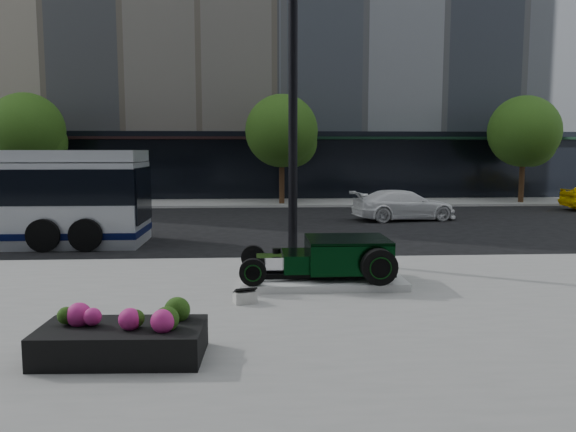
{
  "coord_description": "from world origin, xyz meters",
  "views": [
    {
      "loc": [
        -0.42,
        -16.54,
        2.93
      ],
      "look_at": [
        0.45,
        -1.89,
        1.2
      ],
      "focal_mm": 35.0,
      "sensor_mm": 36.0,
      "label": 1
    }
  ],
  "objects": [
    {
      "name": "display_plinth",
      "position": [
        0.98,
        -4.92,
        0.2
      ],
      "size": [
        3.4,
        1.8,
        0.15
      ],
      "primitive_type": "cube",
      "color": "silver",
      "rests_on": "sidewalk_near"
    },
    {
      "name": "sidewalk_near",
      "position": [
        0.0,
        -10.5,
        0.06
      ],
      "size": [
        70.0,
        17.0,
        0.12
      ],
      "primitive_type": "cube",
      "color": "gray",
      "rests_on": "ground"
    },
    {
      "name": "street_trees",
      "position": [
        1.15,
        13.07,
        3.77
      ],
      "size": [
        29.8,
        3.8,
        5.7
      ],
      "color": "black",
      "rests_on": "sidewalk_far"
    },
    {
      "name": "hot_rod",
      "position": [
        1.31,
        -4.92,
        0.7
      ],
      "size": [
        3.22,
        2.0,
        0.81
      ],
      "color": "black",
      "rests_on": "display_plinth"
    },
    {
      "name": "info_plaque",
      "position": [
        -0.62,
        -6.4,
        0.24
      ],
      "size": [
        0.47,
        0.4,
        0.31
      ],
      "color": "silver",
      "rests_on": "sidewalk_near"
    },
    {
      "name": "ground",
      "position": [
        0.0,
        0.0,
        0.0
      ],
      "size": [
        120.0,
        120.0,
        0.0
      ],
      "primitive_type": "plane",
      "color": "black",
      "rests_on": "ground"
    },
    {
      "name": "flower_planter",
      "position": [
        -2.23,
        -9.07,
        0.38
      ],
      "size": [
        2.24,
        1.18,
        0.71
      ],
      "color": "black",
      "rests_on": "sidewalk_near"
    },
    {
      "name": "lamppost",
      "position": [
        0.56,
        -2.2,
        3.72
      ],
      "size": [
        0.43,
        0.43,
        7.78
      ],
      "color": "black",
      "rests_on": "sidewalk_near"
    },
    {
      "name": "sidewalk_far",
      "position": [
        0.0,
        14.0,
        0.06
      ],
      "size": [
        70.0,
        4.0,
        0.12
      ],
      "primitive_type": "cube",
      "color": "gray",
      "rests_on": "ground"
    },
    {
      "name": "white_sedan",
      "position": [
        5.83,
        6.56,
        0.63
      ],
      "size": [
        4.58,
        2.41,
        1.27
      ],
      "primitive_type": "imported",
      "rotation": [
        0.0,
        0.0,
        1.72
      ],
      "color": "white",
      "rests_on": "ground"
    }
  ]
}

